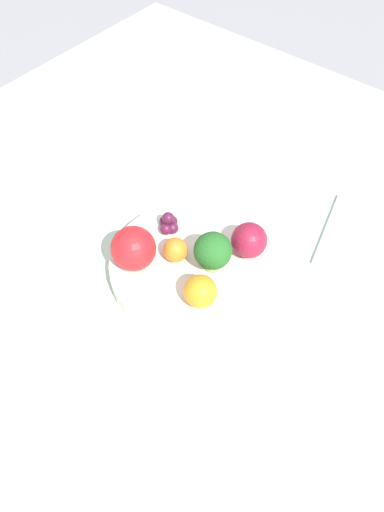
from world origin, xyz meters
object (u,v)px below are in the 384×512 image
Objects in this scene: apple_red at (133,248)px; apple_green at (249,240)px; broccoli at (213,251)px; napkin at (374,243)px; bowl at (192,266)px; orange_front at (175,250)px; orange_back at (200,291)px; grape_cluster at (169,224)px.

apple_red reaches higher than apple_green.
napkin is at bearing -126.36° from broccoli.
apple_red reaches higher than bowl.
napkin is at bearing -131.89° from orange_front.
broccoli is (-0.03, -0.01, 0.05)m from bowl.
bowl is at bearing -42.25° from orange_back.
apple_green is at bearing 49.73° from napkin.
bowl is 0.08m from orange_back.
bowl is 6.82× the size of grape_cluster.
grape_cluster is (0.12, -0.07, -0.01)m from orange_back.
bowl is 0.07m from grape_cluster.
napkin is (-0.18, -0.22, -0.01)m from bowl.
apple_green is at bearing -129.99° from bowl.
broccoli is 1.83× the size of grape_cluster.
broccoli and apple_red have the same top height.
bowl is 3.75× the size of apple_red.
apple_red reaches higher than orange_front.
orange_front is (0.05, 0.02, -0.02)m from broccoli.
apple_green is 0.12m from grape_cluster.
apple_green reaches higher than bowl.
napkin is (-0.25, -0.19, -0.04)m from grape_cluster.
broccoli is 1.23× the size of apple_green.
bowl is at bearing 50.01° from apple_green.
bowl is 0.04m from orange_front.
apple_green is 1.48× the size of grape_cluster.
bowl is 0.06m from broccoli.
orange_front is at bearing 20.59° from broccoli.
apple_green is 1.15× the size of orange_back.
broccoli is 1.00× the size of apple_red.
orange_back is (0.00, 0.11, -0.00)m from apple_green.
broccoli is 0.10m from grape_cluster.
apple_green is (-0.11, -0.12, -0.01)m from apple_red.
broccoli is at bearing -68.13° from orange_back.
napkin is (-0.13, -0.26, -0.05)m from orange_back.
broccoli is 0.06m from orange_front.
apple_red is 1.82× the size of grape_cluster.
grape_cluster is at bearing -87.09° from apple_red.
apple_red reaches higher than napkin.
orange_back is 0.14m from grape_cluster.
orange_back is 0.30m from napkin.
broccoli is 0.26m from napkin.
broccoli is at bearing -145.57° from apple_red.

